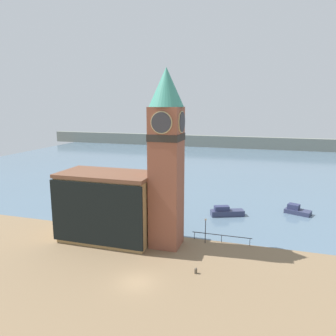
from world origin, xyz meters
name	(u,v)px	position (x,y,z in m)	size (l,w,h in m)	color
ground_plane	(137,282)	(0.00, 0.00, 0.00)	(160.00, 160.00, 0.00)	#846B4C
water	(225,164)	(0.00, 73.32, 0.00)	(160.00, 120.00, 0.00)	slate
far_shoreline	(238,142)	(0.00, 113.32, 2.50)	(180.00, 3.00, 5.00)	gray
pier_railing	(222,236)	(7.28, 13.07, 0.93)	(8.25, 0.08, 1.09)	#232328
clock_tower	(166,155)	(0.22, 10.06, 12.39)	(4.46, 4.46, 23.37)	brown
pier_building	(107,206)	(-8.25, 9.44, 4.84)	(13.15, 7.01, 9.65)	#A88451
boat_near	(226,212)	(6.48, 24.36, 0.65)	(5.86, 3.71, 1.74)	#333856
boat_far	(297,210)	(18.14, 29.06, 0.59)	(4.68, 3.41, 1.62)	#333856
mooring_bollard_near	(196,270)	(5.69, 3.72, 0.37)	(0.35, 0.35, 0.69)	brown
lamp_post	(206,226)	(5.16, 12.16, 2.54)	(0.32, 0.32, 3.59)	black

